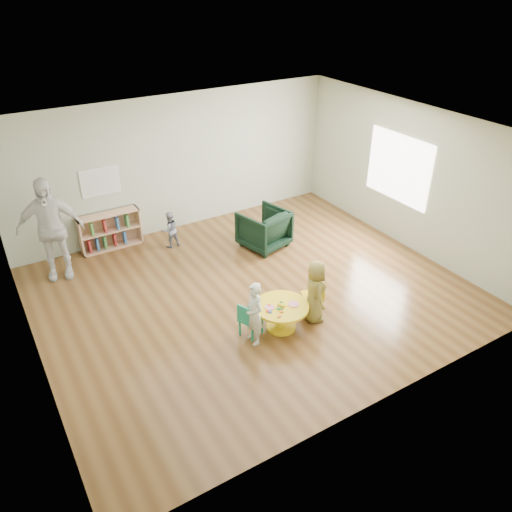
# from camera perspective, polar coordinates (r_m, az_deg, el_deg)

# --- Properties ---
(room) EXTENTS (7.10, 7.00, 2.80)m
(room) POSITION_cam_1_polar(r_m,az_deg,el_deg) (7.79, -0.31, 7.45)
(room) COLOR brown
(room) RESTS_ON ground
(activity_table) EXTENTS (0.84, 0.84, 0.46)m
(activity_table) POSITION_cam_1_polar(r_m,az_deg,el_deg) (7.75, 2.92, -6.44)
(activity_table) COLOR yellow
(activity_table) RESTS_ON ground
(kid_chair_left) EXTENTS (0.40, 0.40, 0.57)m
(kid_chair_left) POSITION_cam_1_polar(r_m,az_deg,el_deg) (7.58, -0.77, -7.22)
(kid_chair_left) COLOR #198B65
(kid_chair_left) RESTS_ON ground
(kid_chair_right) EXTENTS (0.42, 0.42, 0.60)m
(kid_chair_right) POSITION_cam_1_polar(r_m,az_deg,el_deg) (8.12, 6.78, -4.44)
(kid_chair_right) COLOR yellow
(kid_chair_right) RESTS_ON ground
(bookshelf) EXTENTS (1.20, 0.30, 0.75)m
(bookshelf) POSITION_cam_1_polar(r_m,az_deg,el_deg) (10.31, -16.43, 2.82)
(bookshelf) COLOR tan
(bookshelf) RESTS_ON ground
(alphabet_poster) EXTENTS (0.74, 0.01, 0.54)m
(alphabet_poster) POSITION_cam_1_polar(r_m,az_deg,el_deg) (10.03, -17.38, 8.10)
(alphabet_poster) COLOR white
(alphabet_poster) RESTS_ON ground
(armchair) EXTENTS (1.02, 1.03, 0.78)m
(armchair) POSITION_cam_1_polar(r_m,az_deg,el_deg) (9.91, 0.91, 3.14)
(armchair) COLOR black
(armchair) RESTS_ON ground
(child_left) EXTENTS (0.25, 0.38, 1.02)m
(child_left) POSITION_cam_1_polar(r_m,az_deg,el_deg) (7.34, -0.21, -6.62)
(child_left) COLOR silver
(child_left) RESTS_ON ground
(child_right) EXTENTS (0.47, 0.59, 1.05)m
(child_right) POSITION_cam_1_polar(r_m,az_deg,el_deg) (7.84, 6.74, -4.02)
(child_right) COLOR gold
(child_right) RESTS_ON ground
(toddler) EXTENTS (0.38, 0.30, 0.75)m
(toddler) POSITION_cam_1_polar(r_m,az_deg,el_deg) (10.05, -9.83, 2.98)
(toddler) COLOR #1A2541
(toddler) RESTS_ON ground
(adult_caretaker) EXTENTS (1.20, 0.73, 1.90)m
(adult_caretaker) POSITION_cam_1_polar(r_m,az_deg,el_deg) (9.38, -22.45, 2.87)
(adult_caretaker) COLOR silver
(adult_caretaker) RESTS_ON ground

